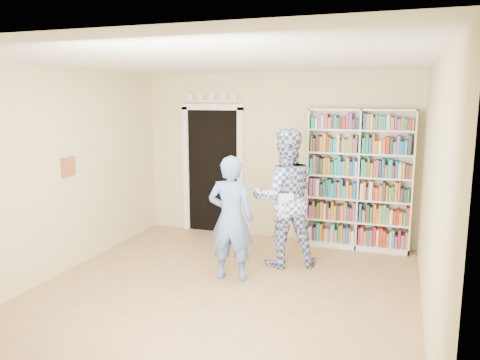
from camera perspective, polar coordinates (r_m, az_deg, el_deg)
The scene contains 11 objects.
floor at distance 5.71m, azimuth -2.46°, elevation -13.83°, with size 5.00×5.00×0.00m, color #906946.
ceiling at distance 5.23m, azimuth -2.69°, elevation 14.33°, with size 5.00×5.00×0.00m, color white.
wall_back at distance 7.66m, azimuth 4.37°, elevation 2.83°, with size 4.50×4.50×0.00m, color beige.
wall_left at distance 6.47m, azimuth -21.41°, elevation 0.83°, with size 5.00×5.00×0.00m, color beige.
wall_right at distance 4.95m, azimuth 22.42°, elevation -1.89°, with size 5.00×5.00×0.00m, color beige.
bookshelf at distance 7.32m, azimuth 14.29°, elevation 0.08°, with size 1.56×0.29×2.14m.
doorway at distance 8.01m, azimuth -3.32°, elevation 1.92°, with size 1.10×0.08×2.43m.
wall_art at distance 6.61m, azimuth -20.19°, elevation 1.52°, with size 0.03×0.25×0.25m, color brown.
man_blue at distance 5.92m, azimuth -1.11°, elevation -4.71°, with size 0.58×0.38×1.60m, color #597FC7.
man_plaid at distance 6.43m, azimuth 5.42°, elevation -2.19°, with size 0.92×0.72×1.90m, color #344BA1.
paper_sheet at distance 6.15m, azimuth 5.65°, elevation -2.92°, with size 0.20×0.01×0.28m, color white.
Camera 1 is at (1.94, -4.85, 2.31)m, focal length 35.00 mm.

